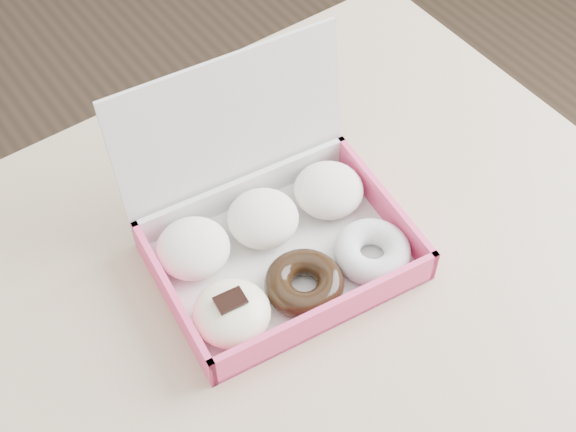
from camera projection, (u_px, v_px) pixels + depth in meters
table at (201, 401)px, 0.91m from camera, size 1.20×0.80×0.75m
donut_box at (274, 237)px, 0.91m from camera, size 0.31×0.27×0.21m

